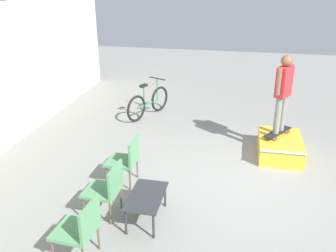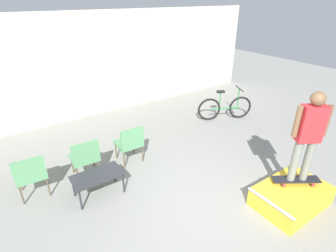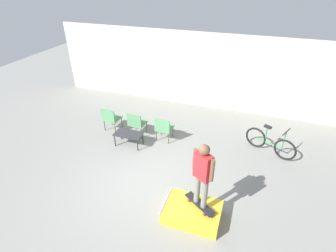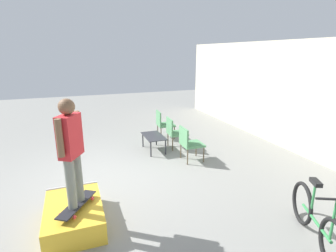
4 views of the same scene
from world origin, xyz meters
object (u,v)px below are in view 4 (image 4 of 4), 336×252
Objects in this scene: skateboard_on_ramp at (77,204)px; patio_chair_left at (163,123)px; patio_chair_center at (175,131)px; bicycle at (316,220)px; patio_chair_right at (189,142)px; person_skater at (71,145)px; coffee_table at (154,138)px; skate_ramp_box at (74,215)px.

patio_chair_left is (-3.84, 2.73, 0.06)m from skateboard_on_ramp.
patio_chair_left and patio_chair_center have the same top height.
skateboard_on_ramp is at bearing -89.86° from bicycle.
patio_chair_left is 1.97m from patio_chair_right.
person_skater is 4.06m from patio_chair_center.
bicycle is at bearing -171.41° from patio_chair_right.
patio_chair_left is 0.99m from patio_chair_center.
coffee_table is 1.02× the size of patio_chair_left.
patio_chair_right is (0.99, -0.00, 0.00)m from patio_chair_center.
patio_chair_center is at bearing -149.01° from bicycle.
skateboard_on_ramp is at bearing 125.28° from patio_chair_right.
skate_ramp_box is at bearing -123.74° from skateboard_on_ramp.
patio_chair_center reaches higher than skateboard_on_ramp.
coffee_table is at bearing 177.07° from skateboard_on_ramp.
skate_ramp_box is 1.48× the size of patio_chair_right.
skate_ramp_box is at bearing -38.71° from coffee_table.
bicycle is (5.32, 0.45, -0.14)m from patio_chair_left.
patio_chair_center is (-2.71, 2.80, 0.32)m from skate_ramp_box.
patio_chair_left is at bearing 147.68° from coffee_table.
person_skater is at bearing 139.32° from patio_chair_center.
bicycle reaches higher than patio_chair_right.
bicycle is (4.34, 0.45, -0.14)m from patio_chair_center.
patio_chair_left is (-3.84, 2.73, -0.90)m from person_skater.
skate_ramp_box is at bearing 137.18° from patio_chair_center.
coffee_table is 1.17m from patio_chair_right.
patio_chair_left is at bearing 142.90° from skate_ramp_box.
coffee_table is at bearing -140.98° from bicycle.
person_skater is 4.80m from patio_chair_left.
coffee_table is at bearing 93.49° from patio_chair_center.
person_skater is (0.00, 0.00, 0.96)m from skateboard_on_ramp.
person_skater is 1.78× the size of coffee_table.
patio_chair_center is (-2.86, 2.73, -0.90)m from person_skater.
skate_ramp_box is at bearing -126.79° from person_skater.
bicycle reaches higher than coffee_table.
skate_ramp_box is 0.31m from skateboard_on_ramp.
coffee_table is at bearing 151.81° from patio_chair_left.
patio_chair_center is (-0.00, 0.63, 0.12)m from coffee_table.
patio_chair_center is at bearing 90.43° from coffee_table.
patio_chair_left is (-0.99, 0.63, 0.12)m from coffee_table.
patio_chair_center is 0.99m from patio_chair_right.
patio_chair_center is at bearing 0.89° from patio_chair_right.
patio_chair_right is (-1.87, 2.73, -0.90)m from person_skater.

